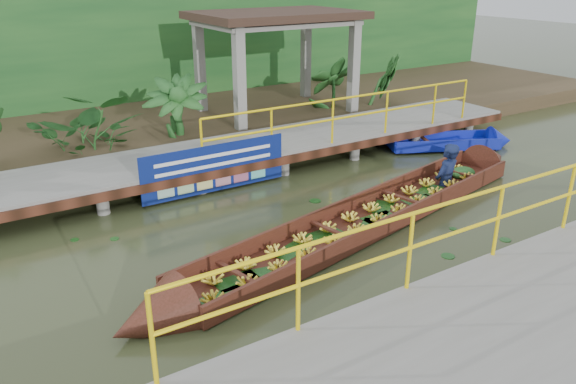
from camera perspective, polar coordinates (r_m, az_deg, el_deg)
ground at (r=9.97m, az=2.92°, el=-3.78°), size 80.00×80.00×0.00m
land_strip at (r=16.23m, az=-12.54°, el=6.80°), size 30.00×8.00×0.45m
far_dock at (r=12.55m, az=-5.99°, el=3.98°), size 16.00×2.06×1.66m
near_dock at (r=8.03m, az=27.11°, el=-10.79°), size 18.00×2.40×1.73m
pavilion at (r=15.97m, az=-1.20°, el=16.53°), size 4.40×3.00×3.00m
foliage_backdrop at (r=18.23m, az=-15.85°, el=13.83°), size 30.00×0.80×4.00m
vendor_boat at (r=10.40m, az=9.59°, el=-1.46°), size 10.05×3.05×2.21m
moored_blue_boat at (r=15.17m, az=18.14°, el=4.82°), size 3.25×2.09×0.77m
blue_banner at (r=11.39m, az=-7.41°, el=2.45°), size 3.12×0.04×0.98m
tropical_plants at (r=13.76m, az=-12.15°, el=8.66°), size 14.32×1.32×1.65m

